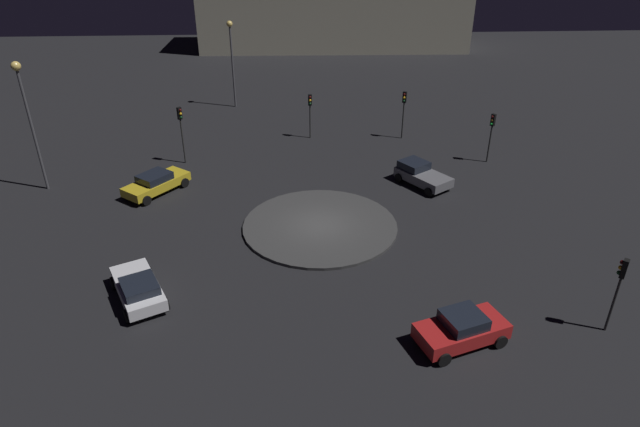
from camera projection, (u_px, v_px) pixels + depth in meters
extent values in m
plane|color=black|center=(320.00, 227.00, 33.76)|extent=(116.71, 116.71, 0.00)
cylinder|color=#383838|center=(320.00, 226.00, 33.71)|extent=(9.34, 9.34, 0.18)
cube|color=slate|center=(423.00, 177.00, 38.51)|extent=(3.79, 4.30, 0.63)
cube|color=black|center=(414.00, 165.00, 38.89)|extent=(2.36, 2.38, 0.52)
cylinder|color=black|center=(448.00, 184.00, 38.19)|extent=(0.54, 0.64, 0.63)
cylinder|color=black|center=(429.00, 192.00, 37.18)|extent=(0.54, 0.64, 0.63)
cylinder|color=black|center=(418.00, 171.00, 40.14)|extent=(0.54, 0.64, 0.63)
cylinder|color=black|center=(399.00, 178.00, 39.13)|extent=(0.54, 0.64, 0.63)
cube|color=red|center=(461.00, 331.00, 24.50)|extent=(4.41, 3.06, 0.70)
cube|color=black|center=(464.00, 320.00, 24.21)|extent=(2.15, 2.09, 0.54)
cylinder|color=black|center=(444.00, 359.00, 23.45)|extent=(0.68, 0.42, 0.64)
cylinder|color=black|center=(421.00, 332.00, 24.94)|extent=(0.68, 0.42, 0.64)
cylinder|color=black|center=(500.00, 342.00, 24.40)|extent=(0.68, 0.42, 0.64)
cylinder|color=black|center=(475.00, 317.00, 25.90)|extent=(0.68, 0.42, 0.64)
cube|color=white|center=(138.00, 288.00, 27.30)|extent=(3.49, 4.52, 0.61)
cube|color=black|center=(139.00, 286.00, 26.59)|extent=(2.25, 2.34, 0.42)
cylinder|color=black|center=(114.00, 283.00, 28.19)|extent=(0.49, 0.69, 0.66)
cylinder|color=black|center=(150.00, 273.00, 28.98)|extent=(0.49, 0.69, 0.66)
cylinder|color=black|center=(127.00, 316.00, 25.92)|extent=(0.49, 0.69, 0.66)
cylinder|color=black|center=(166.00, 304.00, 26.71)|extent=(0.49, 0.69, 0.66)
cube|color=gold|center=(157.00, 184.00, 37.55)|extent=(4.24, 4.67, 0.58)
cube|color=black|center=(154.00, 177.00, 37.23)|extent=(2.50, 2.57, 0.49)
cylinder|color=black|center=(167.00, 176.00, 39.32)|extent=(0.58, 0.65, 0.66)
cylinder|color=black|center=(184.00, 183.00, 38.40)|extent=(0.58, 0.65, 0.66)
cylinder|color=black|center=(129.00, 193.00, 36.99)|extent=(0.58, 0.65, 0.66)
cylinder|color=black|center=(146.00, 201.00, 36.07)|extent=(0.58, 0.65, 0.66)
cylinder|color=#2D2D2D|center=(183.00, 141.00, 41.36)|extent=(0.12, 0.12, 3.45)
cube|color=black|center=(179.00, 113.00, 40.31)|extent=(0.37, 0.37, 0.90)
sphere|color=#3F0C0C|center=(180.00, 110.00, 40.09)|extent=(0.20, 0.20, 0.20)
sphere|color=yellow|center=(181.00, 114.00, 40.22)|extent=(0.20, 0.20, 0.20)
sphere|color=#0F3819|center=(181.00, 117.00, 40.35)|extent=(0.20, 0.20, 0.20)
cylinder|color=#2D2D2D|center=(403.00, 121.00, 45.94)|extent=(0.12, 0.12, 3.07)
cube|color=black|center=(405.00, 97.00, 44.97)|extent=(0.37, 0.33, 0.90)
sphere|color=#3F0C0C|center=(404.00, 94.00, 44.73)|extent=(0.20, 0.20, 0.20)
sphere|color=yellow|center=(404.00, 98.00, 44.86)|extent=(0.20, 0.20, 0.20)
sphere|color=#0F3819|center=(404.00, 101.00, 44.99)|extent=(0.20, 0.20, 0.20)
cylinder|color=#2D2D2D|center=(489.00, 144.00, 41.66)|extent=(0.12, 0.12, 2.88)
cube|color=black|center=(493.00, 120.00, 40.75)|extent=(0.35, 0.37, 0.90)
sphere|color=#3F0C0C|center=(492.00, 117.00, 40.54)|extent=(0.20, 0.20, 0.20)
sphere|color=#4C380F|center=(492.00, 120.00, 40.67)|extent=(0.20, 0.20, 0.20)
sphere|color=#1EE53F|center=(491.00, 124.00, 40.80)|extent=(0.20, 0.20, 0.20)
cylinder|color=#2D2D2D|center=(310.00, 122.00, 46.07)|extent=(0.12, 0.12, 2.82)
cube|color=black|center=(310.00, 100.00, 45.17)|extent=(0.30, 0.22, 0.90)
sphere|color=#3F0C0C|center=(310.00, 97.00, 44.91)|extent=(0.20, 0.20, 0.20)
sphere|color=yellow|center=(310.00, 100.00, 45.04)|extent=(0.20, 0.20, 0.20)
sphere|color=#0F3819|center=(310.00, 104.00, 45.17)|extent=(0.20, 0.20, 0.20)
cylinder|color=#2D2D2D|center=(613.00, 304.00, 24.85)|extent=(0.12, 0.12, 2.95)
cube|color=black|center=(624.00, 269.00, 23.92)|extent=(0.36, 0.37, 0.90)
sphere|color=#3F0C0C|center=(622.00, 262.00, 23.86)|extent=(0.20, 0.20, 0.20)
sphere|color=yellow|center=(621.00, 268.00, 23.99)|extent=(0.20, 0.20, 0.20)
sphere|color=#0F3819|center=(619.00, 273.00, 24.12)|extent=(0.20, 0.20, 0.20)
cylinder|color=#4C4C51|center=(33.00, 132.00, 36.36)|extent=(0.18, 0.18, 8.24)
sphere|color=#F9D166|center=(16.00, 66.00, 34.28)|extent=(0.60, 0.60, 0.60)
cylinder|color=#4C4C51|center=(233.00, 68.00, 52.19)|extent=(0.18, 0.18, 7.56)
sphere|color=#F9D166|center=(229.00, 24.00, 50.28)|extent=(0.56, 0.56, 0.56)
cube|color=#B7B299|center=(334.00, 13.00, 74.78)|extent=(35.48, 10.99, 8.85)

